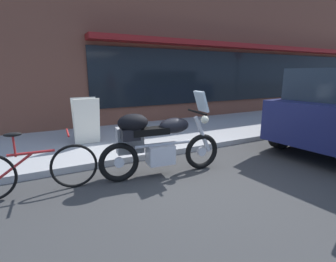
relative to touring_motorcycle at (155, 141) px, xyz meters
name	(u,v)px	position (x,y,z in m)	size (l,w,h in m)	color
ground_plane	(185,178)	(0.39, -0.34, -0.60)	(80.00, 80.00, 0.00)	#353535
storefront_building	(276,31)	(7.50, 4.07, 2.78)	(22.21, 0.90, 6.92)	brown
sidewalk_curb	(333,113)	(9.39, 2.33, -0.54)	(30.00, 3.16, 0.12)	#A0A0A0
touring_motorcycle	(155,141)	(0.00, 0.00, 0.00)	(2.12, 0.80, 1.40)	black
parked_bicycle	(33,170)	(-1.80, 0.18, -0.23)	(1.74, 0.48, 0.93)	black
sandwich_board_sign	(86,121)	(-0.71, 2.13, 0.04)	(0.55, 0.43, 1.03)	silver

